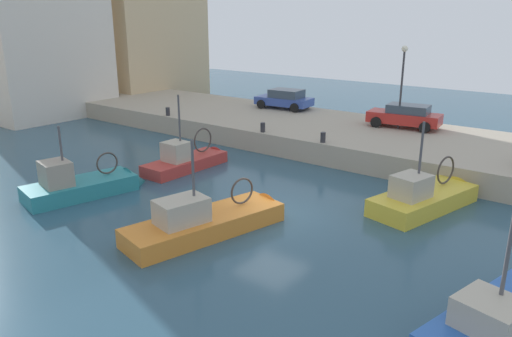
% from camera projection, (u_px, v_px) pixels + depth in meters
% --- Properties ---
extents(water_surface, '(80.00, 80.00, 0.00)m').
position_uv_depth(water_surface, '(272.00, 214.00, 19.90)').
color(water_surface, '#2D5166').
rests_on(water_surface, ground).
extents(quay_wall, '(9.00, 56.00, 1.20)m').
position_uv_depth(quay_wall, '(389.00, 144.00, 28.42)').
color(quay_wall, '#ADA08C').
rests_on(quay_wall, ground).
extents(fishing_boat_orange, '(7.14, 3.34, 4.47)m').
position_uv_depth(fishing_boat_orange, '(213.00, 228.00, 18.35)').
color(fishing_boat_orange, orange).
rests_on(fishing_boat_orange, ground).
extents(fishing_boat_teal, '(5.76, 2.97, 4.10)m').
position_uv_depth(fishing_boat_teal, '(88.00, 191.00, 22.10)').
color(fishing_boat_teal, teal).
rests_on(fishing_boat_teal, ground).
extents(fishing_boat_red, '(5.58, 1.91, 4.65)m').
position_uv_depth(fishing_boat_red, '(190.00, 165.00, 25.95)').
color(fishing_boat_red, '#BC3833').
rests_on(fishing_boat_red, ground).
extents(fishing_boat_yellow, '(6.22, 3.24, 4.62)m').
position_uv_depth(fishing_boat_yellow, '(427.00, 204.00, 20.67)').
color(fishing_boat_yellow, gold).
rests_on(fishing_boat_yellow, ground).
extents(parked_car_red, '(2.24, 4.37, 1.40)m').
position_uv_depth(parked_car_red, '(405.00, 116.00, 29.49)').
color(parked_car_red, red).
rests_on(parked_car_red, quay_wall).
extents(parked_car_blue, '(2.34, 4.15, 1.39)m').
position_uv_depth(parked_car_blue, '(285.00, 99.00, 35.51)').
color(parked_car_blue, '#334C9E').
rests_on(parked_car_blue, quay_wall).
extents(mooring_bollard_south, '(0.28, 0.28, 0.55)m').
position_uv_depth(mooring_bollard_south, '(323.00, 137.00, 26.18)').
color(mooring_bollard_south, '#2D2D33').
rests_on(mooring_bollard_south, quay_wall).
extents(mooring_bollard_mid, '(0.28, 0.28, 0.55)m').
position_uv_depth(mooring_bollard_mid, '(263.00, 127.00, 28.51)').
color(mooring_bollard_mid, '#2D2D33').
rests_on(mooring_bollard_mid, quay_wall).
extents(mooring_bollard_north, '(0.28, 0.28, 0.55)m').
position_uv_depth(mooring_bollard_north, '(168.00, 111.00, 33.17)').
color(mooring_bollard_north, '#2D2D33').
rests_on(mooring_bollard_north, quay_wall).
extents(quay_streetlamp, '(0.36, 0.36, 4.83)m').
position_uv_depth(quay_streetlamp, '(403.00, 73.00, 28.48)').
color(quay_streetlamp, '#38383D').
rests_on(quay_streetlamp, quay_wall).
extents(waterfront_building_west, '(10.18, 7.96, 16.84)m').
position_uv_depth(waterfront_building_west, '(141.00, 6.00, 45.49)').
color(waterfront_building_west, '#D1B284').
rests_on(waterfront_building_west, ground).
extents(waterfront_building_east_mid, '(9.30, 8.29, 13.91)m').
position_uv_depth(waterfront_building_east_mid, '(33.00, 25.00, 37.83)').
color(waterfront_building_east_mid, silver).
rests_on(waterfront_building_east_mid, ground).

